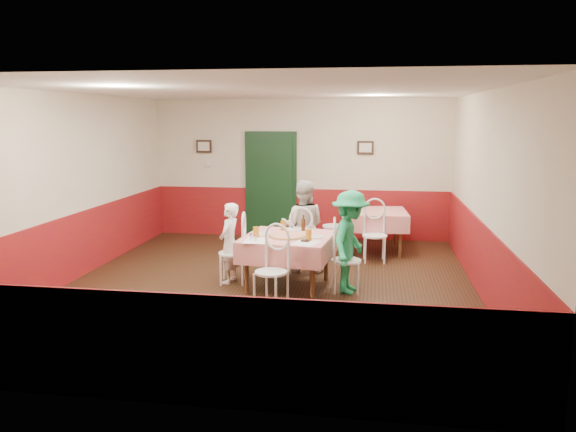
# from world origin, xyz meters

# --- Properties ---
(floor) EXTENTS (7.00, 7.00, 0.00)m
(floor) POSITION_xyz_m (0.00, 0.00, 0.00)
(floor) COLOR black
(floor) RESTS_ON ground
(ceiling) EXTENTS (7.00, 7.00, 0.00)m
(ceiling) POSITION_xyz_m (0.00, 0.00, 2.80)
(ceiling) COLOR white
(ceiling) RESTS_ON back_wall
(back_wall) EXTENTS (6.00, 0.10, 2.80)m
(back_wall) POSITION_xyz_m (0.00, 3.50, 1.40)
(back_wall) COLOR beige
(back_wall) RESTS_ON ground
(front_wall) EXTENTS (6.00, 0.10, 2.80)m
(front_wall) POSITION_xyz_m (0.00, -3.50, 1.40)
(front_wall) COLOR beige
(front_wall) RESTS_ON ground
(left_wall) EXTENTS (0.10, 7.00, 2.80)m
(left_wall) POSITION_xyz_m (-3.00, 0.00, 1.40)
(left_wall) COLOR beige
(left_wall) RESTS_ON ground
(right_wall) EXTENTS (0.10, 7.00, 2.80)m
(right_wall) POSITION_xyz_m (3.00, 0.00, 1.40)
(right_wall) COLOR beige
(right_wall) RESTS_ON ground
(wainscot_back) EXTENTS (6.00, 0.03, 1.00)m
(wainscot_back) POSITION_xyz_m (0.00, 3.48, 0.50)
(wainscot_back) COLOR maroon
(wainscot_back) RESTS_ON ground
(wainscot_front) EXTENTS (6.00, 0.03, 1.00)m
(wainscot_front) POSITION_xyz_m (0.00, -3.48, 0.50)
(wainscot_front) COLOR maroon
(wainscot_front) RESTS_ON ground
(wainscot_left) EXTENTS (0.03, 7.00, 1.00)m
(wainscot_left) POSITION_xyz_m (-2.98, 0.00, 0.50)
(wainscot_left) COLOR maroon
(wainscot_left) RESTS_ON ground
(wainscot_right) EXTENTS (0.03, 7.00, 1.00)m
(wainscot_right) POSITION_xyz_m (2.98, 0.00, 0.50)
(wainscot_right) COLOR maroon
(wainscot_right) RESTS_ON ground
(door) EXTENTS (0.96, 0.06, 2.10)m
(door) POSITION_xyz_m (-0.60, 3.45, 1.05)
(door) COLOR black
(door) RESTS_ON ground
(picture_left) EXTENTS (0.32, 0.03, 0.26)m
(picture_left) POSITION_xyz_m (-2.00, 3.45, 1.85)
(picture_left) COLOR black
(picture_left) RESTS_ON back_wall
(picture_right) EXTENTS (0.32, 0.03, 0.26)m
(picture_right) POSITION_xyz_m (1.30, 3.45, 1.85)
(picture_right) COLOR black
(picture_right) RESTS_ON back_wall
(thermostat) EXTENTS (0.10, 0.03, 0.10)m
(thermostat) POSITION_xyz_m (-1.90, 3.45, 1.50)
(thermostat) COLOR white
(thermostat) RESTS_ON back_wall
(main_table) EXTENTS (1.35, 1.35, 0.77)m
(main_table) POSITION_xyz_m (0.29, 0.02, 0.38)
(main_table) COLOR red
(main_table) RESTS_ON ground
(second_table) EXTENTS (1.20, 1.20, 0.77)m
(second_table) POSITION_xyz_m (1.52, 2.44, 0.38)
(second_table) COLOR red
(second_table) RESTS_ON ground
(chair_left) EXTENTS (0.47, 0.47, 0.90)m
(chair_left) POSITION_xyz_m (-0.56, 0.11, 0.45)
(chair_left) COLOR white
(chair_left) RESTS_ON ground
(chair_right) EXTENTS (0.46, 0.46, 0.90)m
(chair_right) POSITION_xyz_m (1.13, -0.07, 0.45)
(chair_right) COLOR white
(chair_right) RESTS_ON ground
(chair_far) EXTENTS (0.44, 0.44, 0.90)m
(chair_far) POSITION_xyz_m (0.38, 0.87, 0.45)
(chair_far) COLOR white
(chair_far) RESTS_ON ground
(chair_near) EXTENTS (0.53, 0.53, 0.90)m
(chair_near) POSITION_xyz_m (0.19, -0.82, 0.45)
(chair_near) COLOR white
(chair_near) RESTS_ON ground
(chair_second_a) EXTENTS (0.45, 0.45, 0.90)m
(chair_second_a) POSITION_xyz_m (0.77, 2.44, 0.45)
(chair_second_a) COLOR white
(chair_second_a) RESTS_ON ground
(chair_second_b) EXTENTS (0.45, 0.45, 0.90)m
(chair_second_b) POSITION_xyz_m (1.52, 1.69, 0.45)
(chair_second_b) COLOR white
(chair_second_b) RESTS_ON ground
(pizza) EXTENTS (0.55, 0.55, 0.03)m
(pizza) POSITION_xyz_m (0.29, -0.06, 0.78)
(pizza) COLOR #B74723
(pizza) RESTS_ON main_table
(plate_left) EXTENTS (0.28, 0.28, 0.01)m
(plate_left) POSITION_xyz_m (-0.10, 0.09, 0.77)
(plate_left) COLOR white
(plate_left) RESTS_ON main_table
(plate_right) EXTENTS (0.28, 0.28, 0.01)m
(plate_right) POSITION_xyz_m (0.68, -0.03, 0.77)
(plate_right) COLOR white
(plate_right) RESTS_ON main_table
(plate_far) EXTENTS (0.28, 0.28, 0.01)m
(plate_far) POSITION_xyz_m (0.32, 0.46, 0.77)
(plate_far) COLOR white
(plate_far) RESTS_ON main_table
(glass_a) EXTENTS (0.09, 0.09, 0.16)m
(glass_a) POSITION_xyz_m (-0.14, -0.17, 0.84)
(glass_a) COLOR #BF7219
(glass_a) RESTS_ON main_table
(glass_b) EXTENTS (0.09, 0.09, 0.15)m
(glass_b) POSITION_xyz_m (0.62, -0.25, 0.84)
(glass_b) COLOR #BF7219
(glass_b) RESTS_ON main_table
(glass_c) EXTENTS (0.09, 0.09, 0.14)m
(glass_c) POSITION_xyz_m (0.15, 0.42, 0.83)
(glass_c) COLOR #BF7219
(glass_c) RESTS_ON main_table
(beer_bottle) EXTENTS (0.07, 0.07, 0.22)m
(beer_bottle) POSITION_xyz_m (0.46, 0.43, 0.87)
(beer_bottle) COLOR #381C0A
(beer_bottle) RESTS_ON main_table
(shaker_a) EXTENTS (0.04, 0.04, 0.09)m
(shaker_a) POSITION_xyz_m (-0.17, -0.36, 0.81)
(shaker_a) COLOR silver
(shaker_a) RESTS_ON main_table
(shaker_b) EXTENTS (0.04, 0.04, 0.09)m
(shaker_b) POSITION_xyz_m (-0.10, -0.41, 0.81)
(shaker_b) COLOR silver
(shaker_b) RESTS_ON main_table
(shaker_c) EXTENTS (0.04, 0.04, 0.09)m
(shaker_c) POSITION_xyz_m (-0.18, -0.31, 0.81)
(shaker_c) COLOR #B23319
(shaker_c) RESTS_ON main_table
(menu_left) EXTENTS (0.31, 0.41, 0.00)m
(menu_left) POSITION_xyz_m (-0.11, -0.37, 0.76)
(menu_left) COLOR white
(menu_left) RESTS_ON main_table
(menu_right) EXTENTS (0.41, 0.47, 0.00)m
(menu_right) POSITION_xyz_m (0.60, -0.39, 0.76)
(menu_right) COLOR white
(menu_right) RESTS_ON main_table
(wallet) EXTENTS (0.12, 0.10, 0.02)m
(wallet) POSITION_xyz_m (0.58, -0.31, 0.77)
(wallet) COLOR black
(wallet) RESTS_ON main_table
(diner_left) EXTENTS (0.35, 0.48, 1.20)m
(diner_left) POSITION_xyz_m (-0.61, 0.12, 0.60)
(diner_left) COLOR gray
(diner_left) RESTS_ON ground
(diner_far) EXTENTS (0.72, 0.57, 1.46)m
(diner_far) POSITION_xyz_m (0.38, 0.92, 0.73)
(diner_far) COLOR gray
(diner_far) RESTS_ON ground
(diner_right) EXTENTS (0.72, 1.03, 1.45)m
(diner_right) POSITION_xyz_m (1.18, -0.08, 0.72)
(diner_right) COLOR gray
(diner_right) RESTS_ON ground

